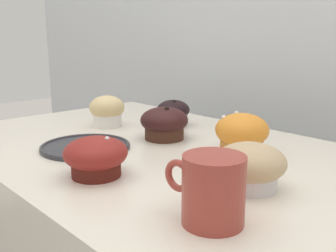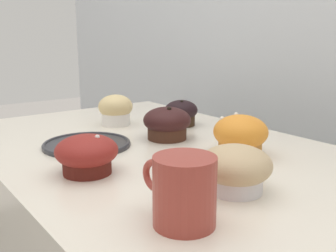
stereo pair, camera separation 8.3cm
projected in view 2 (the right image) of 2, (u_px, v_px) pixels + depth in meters
wall_back at (317, 108)px, 1.19m from camera, size 3.20×0.10×1.80m
muffin_front_center at (116, 110)px, 1.04m from camera, size 0.09×0.09×0.08m
muffin_back_left at (240, 135)px, 0.78m from camera, size 0.11×0.11×0.08m
muffin_back_right at (235, 168)px, 0.60m from camera, size 0.11×0.11×0.07m
muffin_front_left at (181, 113)px, 1.04m from camera, size 0.09×0.09×0.07m
muffin_front_right at (87, 154)px, 0.67m from camera, size 0.11×0.11×0.07m
muffin_back_center at (167, 123)px, 0.90m from camera, size 0.11×0.11×0.08m
coffee_cup at (183, 189)px, 0.49m from camera, size 0.12×0.08×0.09m
serving_plate at (87, 144)px, 0.85m from camera, size 0.19×0.19×0.01m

